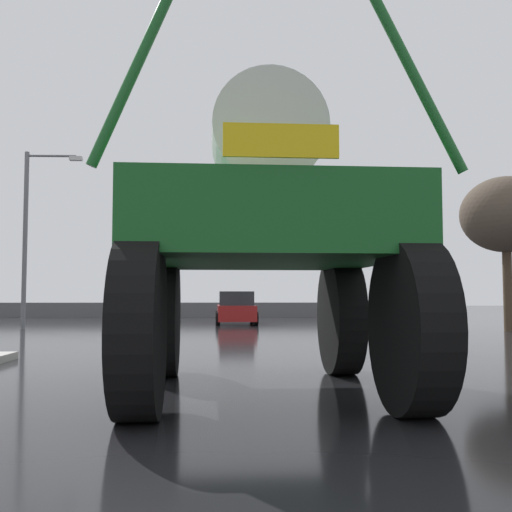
{
  "coord_description": "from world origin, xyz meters",
  "views": [
    {
      "loc": [
        0.36,
        -1.14,
        1.33
      ],
      "look_at": [
        0.8,
        9.53,
        2.02
      ],
      "focal_mm": 42.6,
      "sensor_mm": 36.0,
      "label": 1
    }
  ],
  "objects_px": {
    "sedan_ahead": "(236,309)",
    "bare_tree_right": "(506,215)",
    "traffic_signal_near_right": "(427,239)",
    "streetlight_far_left": "(31,228)",
    "oversize_sprayer": "(263,242)"
  },
  "relations": [
    {
      "from": "oversize_sprayer",
      "to": "traffic_signal_near_right",
      "type": "relative_size",
      "value": 1.57
    },
    {
      "from": "sedan_ahead",
      "to": "bare_tree_right",
      "type": "relative_size",
      "value": 0.71
    },
    {
      "from": "sedan_ahead",
      "to": "streetlight_far_left",
      "type": "xyz_separation_m",
      "value": [
        -8.23,
        -4.08,
        3.31
      ]
    },
    {
      "from": "sedan_ahead",
      "to": "streetlight_far_left",
      "type": "height_order",
      "value": "streetlight_far_left"
    },
    {
      "from": "bare_tree_right",
      "to": "streetlight_far_left",
      "type": "bearing_deg",
      "value": 173.78
    },
    {
      "from": "sedan_ahead",
      "to": "bare_tree_right",
      "type": "bearing_deg",
      "value": -122.82
    },
    {
      "from": "traffic_signal_near_right",
      "to": "bare_tree_right",
      "type": "xyz_separation_m",
      "value": [
        5.82,
        8.45,
        1.73
      ]
    },
    {
      "from": "sedan_ahead",
      "to": "traffic_signal_near_right",
      "type": "relative_size",
      "value": 1.15
    },
    {
      "from": "oversize_sprayer",
      "to": "traffic_signal_near_right",
      "type": "xyz_separation_m",
      "value": [
        4.12,
        5.55,
        0.57
      ]
    },
    {
      "from": "oversize_sprayer",
      "to": "sedan_ahead",
      "type": "relative_size",
      "value": 1.37
    },
    {
      "from": "traffic_signal_near_right",
      "to": "streetlight_far_left",
      "type": "bearing_deg",
      "value": 140.25
    },
    {
      "from": "streetlight_far_left",
      "to": "bare_tree_right",
      "type": "relative_size",
      "value": 1.22
    },
    {
      "from": "traffic_signal_near_right",
      "to": "streetlight_far_left",
      "type": "xyz_separation_m",
      "value": [
        -12.57,
        10.45,
        1.39
      ]
    },
    {
      "from": "traffic_signal_near_right",
      "to": "bare_tree_right",
      "type": "height_order",
      "value": "bare_tree_right"
    },
    {
      "from": "oversize_sprayer",
      "to": "streetlight_far_left",
      "type": "bearing_deg",
      "value": 25.68
    }
  ]
}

